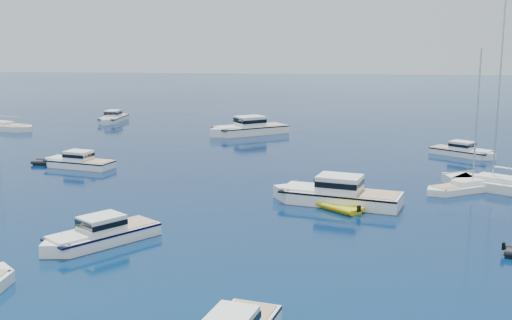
# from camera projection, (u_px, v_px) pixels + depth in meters

# --- Properties ---
(ground) EXTENTS (400.00, 400.00, 0.00)m
(ground) POSITION_uv_depth(u_px,v_px,m) (179.00, 281.00, 34.17)
(ground) COLOR #082F52
(ground) RESTS_ON ground
(motor_cruiser_left) EXTENTS (7.40, 8.46, 2.27)m
(motor_cruiser_left) POSITION_uv_depth(u_px,v_px,m) (100.00, 243.00, 40.48)
(motor_cruiser_left) COLOR silver
(motor_cruiser_left) RESTS_ON ground
(motor_cruiser_centre) EXTENTS (11.67, 6.23, 2.93)m
(motor_cruiser_centre) POSITION_uv_depth(u_px,v_px,m) (336.00, 204.00, 50.13)
(motor_cruiser_centre) COLOR white
(motor_cruiser_centre) RESTS_ON ground
(motor_cruiser_far_r) EXTENTS (7.74, 6.89, 2.09)m
(motor_cruiser_far_r) POSITION_uv_depth(u_px,v_px,m) (463.00, 156.00, 70.26)
(motor_cruiser_far_r) COLOR white
(motor_cruiser_far_r) RESTS_ON ground
(motor_cruiser_far_l) EXTENTS (8.71, 4.53, 2.19)m
(motor_cruiser_far_l) POSITION_uv_depth(u_px,v_px,m) (78.00, 167.00, 64.14)
(motor_cruiser_far_l) COLOR white
(motor_cruiser_far_l) RESTS_ON ground
(motor_cruiser_distant) EXTENTS (11.92, 10.04, 3.16)m
(motor_cruiser_distant) POSITION_uv_depth(u_px,v_px,m) (248.00, 134.00, 85.97)
(motor_cruiser_distant) COLOR white
(motor_cruiser_distant) RESTS_ON ground
(motor_cruiser_horizon) EXTENTS (2.77, 8.81, 2.31)m
(motor_cruiser_horizon) POSITION_uv_depth(u_px,v_px,m) (113.00, 122.00, 98.74)
(motor_cruiser_horizon) COLOR silver
(motor_cruiser_horizon) RESTS_ON ground
(sailboat_mid_r) EXTENTS (11.95, 9.59, 18.08)m
(sailboat_mid_r) POSITION_uv_depth(u_px,v_px,m) (506.00, 191.00, 54.15)
(sailboat_mid_r) COLOR silver
(sailboat_mid_r) RESTS_ON ground
(sailboat_centre) EXTENTS (8.42, 6.41, 12.56)m
(sailboat_centre) POSITION_uv_depth(u_px,v_px,m) (464.00, 191.00, 54.15)
(sailboat_centre) COLOR white
(sailboat_centre) RESTS_ON ground
(sailboat_far_l) EXTENTS (12.31, 7.10, 17.60)m
(sailboat_far_l) POSITION_uv_depth(u_px,v_px,m) (3.00, 130.00, 90.40)
(sailboat_far_l) COLOR silver
(sailboat_far_l) RESTS_ON ground
(tender_yellow) EXTENTS (4.15, 4.09, 0.95)m
(tender_yellow) POSITION_uv_depth(u_px,v_px,m) (340.00, 210.00, 48.20)
(tender_yellow) COLOR #CFC20C
(tender_yellow) RESTS_ON ground
(tender_grey_far) EXTENTS (3.80, 2.18, 0.95)m
(tender_grey_far) POSITION_uv_depth(u_px,v_px,m) (51.00, 164.00, 65.71)
(tender_grey_far) COLOR black
(tender_grey_far) RESTS_ON ground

